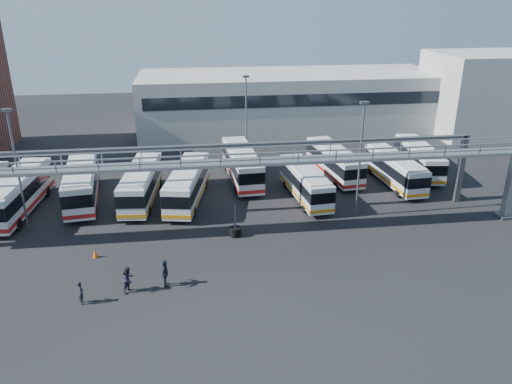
{
  "coord_description": "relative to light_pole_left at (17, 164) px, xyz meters",
  "views": [
    {
      "loc": [
        -2.11,
        -31.79,
        18.38
      ],
      "look_at": [
        2.95,
        6.0,
        3.15
      ],
      "focal_mm": 35.0,
      "sensor_mm": 36.0,
      "label": 1
    }
  ],
  "objects": [
    {
      "name": "pedestrian_a",
      "position": [
        6.47,
        -11.67,
        -4.93
      ],
      "size": [
        0.54,
        0.67,
        1.59
      ],
      "primitive_type": "imported",
      "rotation": [
        0.0,
        0.0,
        1.87
      ],
      "color": "black",
      "rests_on": "ground"
    },
    {
      "name": "gantry",
      "position": [
        16.0,
        -2.13,
        -0.22
      ],
      "size": [
        51.4,
        5.15,
        7.1
      ],
      "color": "gray",
      "rests_on": "ground"
    },
    {
      "name": "bus_8",
      "position": [
        34.32,
        6.05,
        -4.01
      ],
      "size": [
        3.05,
        10.34,
        3.1
      ],
      "rotation": [
        0.0,
        0.0,
        0.07
      ],
      "color": "silver",
      "rests_on": "ground"
    },
    {
      "name": "bus_7",
      "position": [
        28.86,
        9.18,
        -3.96
      ],
      "size": [
        3.74,
        10.76,
        3.2
      ],
      "rotation": [
        0.0,
        0.0,
        0.13
      ],
      "color": "silver",
      "rests_on": "ground"
    },
    {
      "name": "light_pole_mid",
      "position": [
        28.0,
        -1.0,
        0.0
      ],
      "size": [
        0.7,
        0.35,
        10.21
      ],
      "color": "#4C4F54",
      "rests_on": "ground"
    },
    {
      "name": "light_pole_back",
      "position": [
        20.0,
        14.0,
        0.0
      ],
      "size": [
        0.7,
        0.35,
        10.21
      ],
      "color": "#4C4F54",
      "rests_on": "ground"
    },
    {
      "name": "bus_1",
      "position": [
        -1.69,
        3.74,
        -3.79
      ],
      "size": [
        3.5,
        11.71,
        3.51
      ],
      "rotation": [
        0.0,
        0.0,
        -0.07
      ],
      "color": "silver",
      "rests_on": "ground"
    },
    {
      "name": "bus_4",
      "position": [
        13.31,
        4.32,
        -3.89
      ],
      "size": [
        4.56,
        11.22,
        3.32
      ],
      "rotation": [
        0.0,
        0.0,
        -0.19
      ],
      "color": "silver",
      "rests_on": "ground"
    },
    {
      "name": "bus_9",
      "position": [
        38.34,
        9.17,
        -3.98
      ],
      "size": [
        3.51,
        10.6,
        3.16
      ],
      "rotation": [
        0.0,
        0.0,
        -0.11
      ],
      "color": "silver",
      "rests_on": "ground"
    },
    {
      "name": "light_pole_left",
      "position": [
        0.0,
        0.0,
        0.0
      ],
      "size": [
        0.7,
        0.35,
        10.21
      ],
      "color": "#4C4F54",
      "rests_on": "ground"
    },
    {
      "name": "bus_2",
      "position": [
        3.5,
        5.68,
        -3.8
      ],
      "size": [
        4.01,
        11.68,
        3.48
      ],
      "rotation": [
        0.0,
        0.0,
        0.12
      ],
      "color": "silver",
      "rests_on": "ground"
    },
    {
      "name": "building_right",
      "position": [
        54.0,
        24.0,
        -0.23
      ],
      "size": [
        14.0,
        12.0,
        11.0
      ],
      "primitive_type": "cube",
      "color": "#B2B2AD",
      "rests_on": "ground"
    },
    {
      "name": "pedestrian_d",
      "position": [
        11.7,
        -10.32,
        -4.76
      ],
      "size": [
        0.62,
        1.19,
        1.93
      ],
      "primitive_type": "imported",
      "rotation": [
        0.0,
        0.0,
        1.43
      ],
      "color": "#19242E",
      "rests_on": "ground"
    },
    {
      "name": "warehouse",
      "position": [
        28.0,
        30.0,
        -1.73
      ],
      "size": [
        42.0,
        14.0,
        8.0
      ],
      "primitive_type": "cube",
      "color": "#9E9E99",
      "rests_on": "ground"
    },
    {
      "name": "tire_stack",
      "position": [
        17.05,
        -3.5,
        -5.27
      ],
      "size": [
        0.95,
        0.95,
        2.73
      ],
      "color": "black",
      "rests_on": "ground"
    },
    {
      "name": "ground",
      "position": [
        16.0,
        -8.0,
        -5.73
      ],
      "size": [
        140.0,
        140.0,
        0.0
      ],
      "primitive_type": "plane",
      "color": "black",
      "rests_on": "ground"
    },
    {
      "name": "pedestrian_b",
      "position": [
        9.34,
        -10.72,
        -4.79
      ],
      "size": [
        1.09,
        1.15,
        1.88
      ],
      "primitive_type": "imported",
      "rotation": [
        0.0,
        0.0,
        0.99
      ],
      "color": "#25222F",
      "rests_on": "ground"
    },
    {
      "name": "bus_3",
      "position": [
        9.02,
        4.97,
        -3.91
      ],
      "size": [
        3.51,
        11.03,
        3.29
      ],
      "rotation": [
        0.0,
        0.0,
        -0.09
      ],
      "color": "silver",
      "rests_on": "ground"
    },
    {
      "name": "bus_5",
      "position": [
        18.97,
        9.26,
        -3.84
      ],
      "size": [
        3.33,
        11.4,
        3.42
      ],
      "rotation": [
        0.0,
        0.0,
        0.06
      ],
      "color": "silver",
      "rests_on": "ground"
    },
    {
      "name": "bus_6",
      "position": [
        24.43,
        3.62,
        -4.05
      ],
      "size": [
        3.21,
        10.18,
        3.04
      ],
      "rotation": [
        0.0,
        0.0,
        0.09
      ],
      "color": "silver",
      "rests_on": "ground"
    },
    {
      "name": "cone_right",
      "position": [
        6.34,
        -5.68,
        -5.42
      ],
      "size": [
        0.46,
        0.46,
        0.62
      ],
      "primitive_type": "cone",
      "rotation": [
        0.0,
        0.0,
        -0.22
      ],
      "color": "#D3570B",
      "rests_on": "ground"
    }
  ]
}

